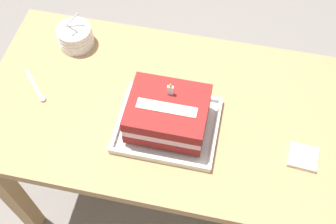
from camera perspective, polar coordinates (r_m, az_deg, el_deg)
ground_plane at (r=1.98m, az=0.02°, el=-10.92°), size 8.00×8.00×0.00m
dining_table at (r=1.42m, az=0.03°, el=-1.84°), size 1.21×0.65×0.72m
foil_tray at (r=1.29m, az=-0.03°, el=-1.89°), size 0.31×0.26×0.02m
birthday_cake at (r=1.23m, az=-0.04°, el=-0.23°), size 0.23×0.19×0.15m
bowl_stack at (r=1.51m, az=-12.64°, el=10.11°), size 0.12×0.12×0.12m
serving_spoon_near_tray at (r=1.42m, az=-17.35°, el=2.69°), size 0.12×0.12×0.01m
napkin_pile at (r=1.30m, az=18.07°, el=-5.92°), size 0.09×0.08×0.01m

